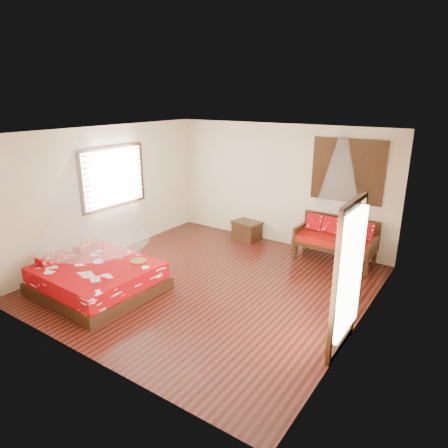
% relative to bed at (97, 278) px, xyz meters
% --- Properties ---
extents(room, '(5.54, 5.54, 2.84)m').
position_rel_bed_xyz_m(room, '(1.52, 1.38, 1.15)').
color(room, black).
rests_on(room, ground).
extents(bed, '(2.08, 1.90, 0.63)m').
position_rel_bed_xyz_m(bed, '(0.00, 0.00, 0.00)').
color(bed, black).
rests_on(bed, floor).
extents(daybed, '(1.64, 0.73, 0.94)m').
position_rel_bed_xyz_m(daybed, '(3.11, 3.75, 0.27)').
color(daybed, black).
rests_on(daybed, floor).
extents(storage_chest, '(0.73, 0.58, 0.46)m').
position_rel_bed_xyz_m(storage_chest, '(0.86, 3.83, -0.02)').
color(storage_chest, black).
rests_on(storage_chest, floor).
extents(shutter_panel, '(1.52, 0.06, 1.32)m').
position_rel_bed_xyz_m(shutter_panel, '(3.11, 4.10, 1.65)').
color(shutter_panel, black).
rests_on(shutter_panel, wall_back).
extents(window_left, '(0.10, 1.74, 1.34)m').
position_rel_bed_xyz_m(window_left, '(-1.19, 1.58, 1.45)').
color(window_left, black).
rests_on(window_left, wall_left).
extents(glazed_door, '(0.08, 1.02, 2.16)m').
position_rel_bed_xyz_m(glazed_door, '(4.23, 0.78, 0.82)').
color(glazed_door, black).
rests_on(glazed_door, floor).
extents(wine_tray, '(0.29, 0.29, 0.23)m').
position_rel_bed_xyz_m(wine_tray, '(0.53, 0.53, 0.31)').
color(wine_tray, brown).
rests_on(wine_tray, bed).
extents(mosquito_net_main, '(1.94, 1.94, 1.80)m').
position_rel_bed_xyz_m(mosquito_net_main, '(0.02, -0.00, 1.60)').
color(mosquito_net_main, white).
rests_on(mosquito_net_main, ceiling).
extents(mosquito_net_daybed, '(0.86, 0.86, 1.50)m').
position_rel_bed_xyz_m(mosquito_net_daybed, '(3.11, 3.63, 1.75)').
color(mosquito_net_daybed, white).
rests_on(mosquito_net_daybed, ceiling).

